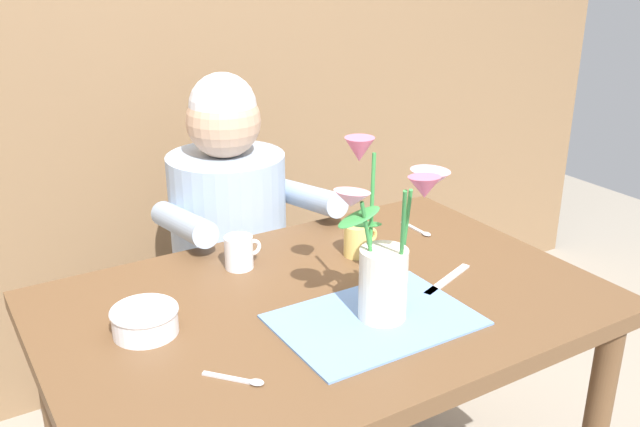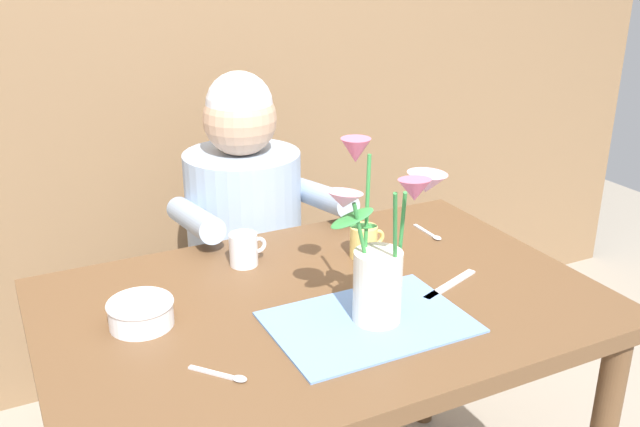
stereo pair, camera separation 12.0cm
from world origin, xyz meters
TOP-DOWN VIEW (x-y plane):
  - wood_panel_backdrop at (0.00, 1.05)m, footprint 4.00×0.10m
  - dining_table at (0.00, 0.00)m, footprint 1.20×0.80m
  - seated_person at (0.05, 0.62)m, footprint 0.45×0.47m
  - striped_placemat at (0.03, -0.14)m, footprint 0.40×0.28m
  - flower_vase at (0.06, -0.14)m, footprint 0.27×0.24m
  - ceramic_bowl at (-0.38, 0.06)m, footprint 0.14×0.14m
  - dinner_knife at (0.28, -0.07)m, footprint 0.18×0.08m
  - ceramic_mug at (0.19, 0.15)m, footprint 0.09×0.07m
  - tea_cup at (-0.09, 0.24)m, footprint 0.09×0.07m
  - spoon_0 at (0.41, 0.18)m, footprint 0.02×0.12m
  - spoon_1 at (-0.29, -0.19)m, footprint 0.09×0.10m

SIDE VIEW (x-z plane):
  - seated_person at x=0.05m, z-range 0.00..1.13m
  - dining_table at x=0.00m, z-range 0.27..1.01m
  - striped_placemat at x=0.03m, z-range 0.74..0.74m
  - dinner_knife at x=0.28m, z-range 0.74..0.74m
  - spoon_0 at x=0.41m, z-range 0.74..0.75m
  - spoon_1 at x=-0.29m, z-range 0.74..0.75m
  - ceramic_bowl at x=-0.38m, z-range 0.74..0.80m
  - ceramic_mug at x=0.19m, z-range 0.74..0.82m
  - tea_cup at x=-0.09m, z-range 0.74..0.82m
  - flower_vase at x=0.06m, z-range 0.71..1.08m
  - wood_panel_backdrop at x=0.00m, z-range 0.00..2.50m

